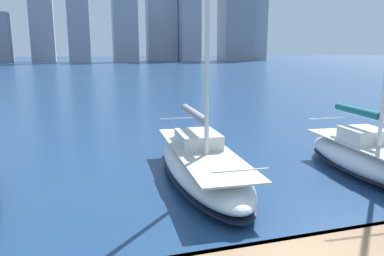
{
  "coord_description": "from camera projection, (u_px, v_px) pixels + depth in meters",
  "views": [
    {
      "loc": [
        4.15,
        5.64,
        4.88
      ],
      "look_at": [
        0.42,
        -6.61,
        2.2
      ],
      "focal_mm": 35.0,
      "sensor_mm": 36.0,
      "label": 1
    }
  ],
  "objects": [
    {
      "name": "city_skyline",
      "position": [
        109.0,
        15.0,
        155.08
      ],
      "size": [
        169.24,
        21.15,
        51.02
      ],
      "color": "#A2A7B2",
      "rests_on": "ground"
    },
    {
      "name": "sailboat_teal",
      "position": [
        368.0,
        156.0,
        14.91
      ],
      "size": [
        2.91,
        7.09,
        12.08
      ],
      "color": "white",
      "rests_on": "ground"
    },
    {
      "name": "sailboat_grey",
      "position": [
        201.0,
        162.0,
        14.28
      ],
      "size": [
        3.09,
        9.14,
        10.56
      ],
      "color": "white",
      "rests_on": "ground"
    }
  ]
}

